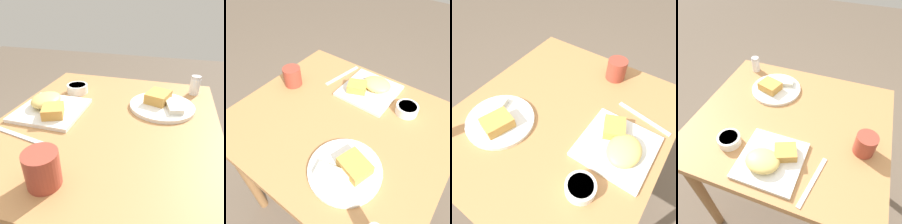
# 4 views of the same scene
# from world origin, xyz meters

# --- Properties ---
(dining_table) EXTENTS (0.87, 0.77, 0.78)m
(dining_table) POSITION_xyz_m (0.00, 0.00, 0.67)
(dining_table) COLOR #B27A47
(dining_table) RESTS_ON ground_plane
(plate_square_near) EXTENTS (0.24, 0.24, 0.06)m
(plate_square_near) POSITION_xyz_m (-0.00, -0.23, 0.80)
(plate_square_near) COLOR white
(plate_square_near) RESTS_ON dining_table
(plate_oval_far) EXTENTS (0.25, 0.25, 0.05)m
(plate_oval_far) POSITION_xyz_m (-0.15, 0.18, 0.79)
(plate_oval_far) COLOR white
(plate_oval_far) RESTS_ON dining_table
(sauce_ramekin) EXTENTS (0.09, 0.09, 0.04)m
(sauce_ramekin) POSITION_xyz_m (-0.20, -0.21, 0.80)
(sauce_ramekin) COLOR white
(sauce_ramekin) RESTS_ON dining_table
(salt_shaker) EXTENTS (0.04, 0.04, 0.08)m
(salt_shaker) POSITION_xyz_m (-0.32, 0.30, 0.82)
(salt_shaker) COLOR white
(salt_shaker) RESTS_ON dining_table
(butter_knife) EXTENTS (0.06, 0.22, 0.00)m
(butter_knife) POSITION_xyz_m (0.17, -0.26, 0.78)
(butter_knife) COLOR silver
(butter_knife) RESTS_ON dining_table
(coffee_mug) EXTENTS (0.08, 0.08, 0.09)m
(coffee_mug) POSITION_xyz_m (0.33, -0.06, 0.82)
(coffee_mug) COLOR #9E3D2D
(coffee_mug) RESTS_ON dining_table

